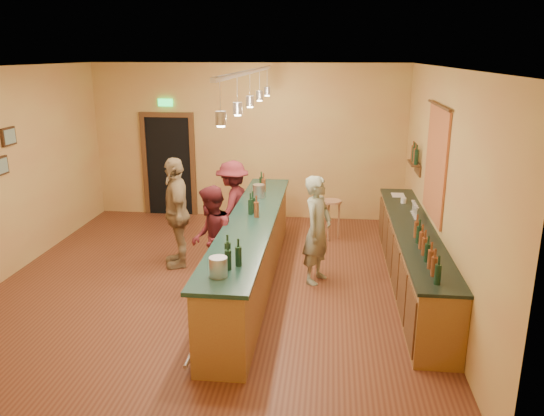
# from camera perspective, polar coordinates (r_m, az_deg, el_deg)

# --- Properties ---
(floor) EXTENTS (7.00, 7.00, 0.00)m
(floor) POSITION_cam_1_polar(r_m,az_deg,el_deg) (8.25, -6.24, -7.98)
(floor) COLOR #572919
(floor) RESTS_ON ground
(ceiling) EXTENTS (6.50, 7.00, 0.02)m
(ceiling) POSITION_cam_1_polar(r_m,az_deg,el_deg) (7.52, -7.01, 14.82)
(ceiling) COLOR silver
(ceiling) RESTS_ON wall_back
(wall_back) EXTENTS (6.50, 0.02, 3.20)m
(wall_back) POSITION_cam_1_polar(r_m,az_deg,el_deg) (11.10, -2.63, 7.09)
(wall_back) COLOR #BF7B47
(wall_back) RESTS_ON floor
(wall_front) EXTENTS (6.50, 0.02, 3.20)m
(wall_front) POSITION_cam_1_polar(r_m,az_deg,el_deg) (4.55, -16.34, -7.47)
(wall_front) COLOR #BF7B47
(wall_front) RESTS_ON floor
(wall_left) EXTENTS (0.02, 7.00, 3.20)m
(wall_left) POSITION_cam_1_polar(r_m,az_deg,el_deg) (9.02, -27.21, 3.11)
(wall_left) COLOR #BF7B47
(wall_left) RESTS_ON floor
(wall_right) EXTENTS (0.02, 7.00, 3.20)m
(wall_right) POSITION_cam_1_polar(r_m,az_deg,el_deg) (7.70, 17.72, 2.15)
(wall_right) COLOR #BF7B47
(wall_right) RESTS_ON floor
(doorway) EXTENTS (1.15, 0.09, 2.48)m
(doorway) POSITION_cam_1_polar(r_m,az_deg,el_deg) (11.55, -11.01, 4.78)
(doorway) COLOR black
(doorway) RESTS_ON wall_back
(tapestry) EXTENTS (0.03, 1.40, 1.60)m
(tapestry) POSITION_cam_1_polar(r_m,az_deg,el_deg) (8.03, 17.20, 4.59)
(tapestry) COLOR maroon
(tapestry) RESTS_ON wall_right
(bottle_shelf) EXTENTS (0.17, 0.55, 0.54)m
(bottle_shelf) POSITION_cam_1_polar(r_m,az_deg,el_deg) (9.50, 15.14, 5.36)
(bottle_shelf) COLOR #472315
(bottle_shelf) RESTS_ON wall_right
(back_counter) EXTENTS (0.60, 4.55, 1.27)m
(back_counter) POSITION_cam_1_polar(r_m,az_deg,el_deg) (8.15, 14.87, -5.07)
(back_counter) COLOR brown
(back_counter) RESTS_ON floor
(tasting_bar) EXTENTS (0.73, 5.10, 1.38)m
(tasting_bar) POSITION_cam_1_polar(r_m,az_deg,el_deg) (7.91, -2.21, -4.22)
(tasting_bar) COLOR brown
(tasting_bar) RESTS_ON floor
(pendant_track) EXTENTS (0.11, 4.60, 0.50)m
(pendant_track) POSITION_cam_1_polar(r_m,az_deg,el_deg) (7.42, -2.40, 13.22)
(pendant_track) COLOR silver
(pendant_track) RESTS_ON ceiling
(bartender) EXTENTS (0.60, 0.71, 1.66)m
(bartender) POSITION_cam_1_polar(r_m,az_deg,el_deg) (8.00, 4.90, -2.35)
(bartender) COLOR gray
(bartender) RESTS_ON floor
(customer_a) EXTENTS (0.72, 0.86, 1.58)m
(customer_a) POSITION_cam_1_polar(r_m,az_deg,el_deg) (7.73, -6.52, -3.40)
(customer_a) COLOR #59191E
(customer_a) RESTS_ON floor
(customer_b) EXTENTS (0.78, 1.15, 1.81)m
(customer_b) POSITION_cam_1_polar(r_m,az_deg,el_deg) (8.71, -10.24, -0.46)
(customer_b) COLOR #997A51
(customer_b) RESTS_ON floor
(customer_c) EXTENTS (0.81, 1.14, 1.60)m
(customer_c) POSITION_cam_1_polar(r_m,az_deg,el_deg) (9.32, -4.24, 0.22)
(customer_c) COLOR #59191E
(customer_c) RESTS_ON floor
(bar_stool) EXTENTS (0.37, 0.37, 0.76)m
(bar_stool) POSITION_cam_1_polar(r_m,az_deg,el_deg) (9.92, 6.43, 0.03)
(bar_stool) COLOR #9E6947
(bar_stool) RESTS_ON floor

